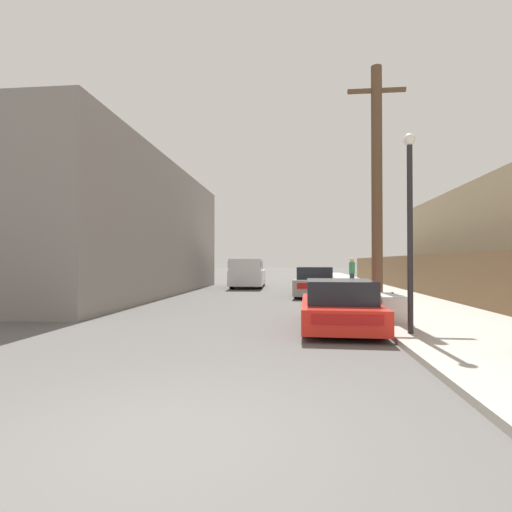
{
  "coord_description": "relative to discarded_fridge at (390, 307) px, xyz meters",
  "views": [
    {
      "loc": [
        1.18,
        -3.59,
        1.67
      ],
      "look_at": [
        -0.43,
        12.35,
        1.91
      ],
      "focal_mm": 28.0,
      "sensor_mm": 36.0,
      "label": 1
    }
  ],
  "objects": [
    {
      "name": "street_lamp",
      "position": [
        -0.06,
        -2.19,
        2.21
      ],
      "size": [
        0.26,
        0.26,
        4.35
      ],
      "color": "#232326",
      "rests_on": "sidewalk_curb"
    },
    {
      "name": "discarded_fridge",
      "position": [
        0.0,
        0.0,
        0.0
      ],
      "size": [
        0.72,
        1.64,
        0.69
      ],
      "rotation": [
        0.0,
        0.0,
        -0.03
      ],
      "color": "silver",
      "rests_on": "sidewalk_curb"
    },
    {
      "name": "car_parked_mid",
      "position": [
        -1.59,
        8.49,
        0.21
      ],
      "size": [
        2.21,
        4.7,
        1.43
      ],
      "rotation": [
        0.0,
        0.0,
        -0.07
      ],
      "color": "gray",
      "rests_on": "ground"
    },
    {
      "name": "pickup_truck",
      "position": [
        -5.65,
        14.47,
        0.47
      ],
      "size": [
        2.24,
        5.66,
        1.85
      ],
      "rotation": [
        0.0,
        0.0,
        3.18
      ],
      "color": "silver",
      "rests_on": "ground"
    },
    {
      "name": "building_left_block",
      "position": [
        -12.01,
        8.53,
        2.84
      ],
      "size": [
        7.0,
        18.46,
        6.59
      ],
      "primitive_type": "cube",
      "color": "gray",
      "rests_on": "ground"
    },
    {
      "name": "parked_sports_car_red",
      "position": [
        -1.45,
        -0.88,
        0.1
      ],
      "size": [
        1.95,
        4.47,
        1.22
      ],
      "rotation": [
        0.0,
        0.0,
        -0.03
      ],
      "color": "red",
      "rests_on": "ground"
    },
    {
      "name": "pedestrian",
      "position": [
        0.79,
        13.08,
        0.6
      ],
      "size": [
        0.34,
        0.34,
        1.79
      ],
      "color": "#282D42",
      "rests_on": "sidewalk_curb"
    },
    {
      "name": "ground_plane",
      "position": [
        -3.7,
        -7.56,
        -0.45
      ],
      "size": [
        220.0,
        220.0,
        0.0
      ],
      "primitive_type": "plane",
      "color": "#595654"
    },
    {
      "name": "sidewalk_curb",
      "position": [
        1.6,
        15.94,
        -0.39
      ],
      "size": [
        4.2,
        63.0,
        0.12
      ],
      "primitive_type": "cube",
      "color": "#ADA89E",
      "rests_on": "ground"
    },
    {
      "name": "utility_pole",
      "position": [
        0.02,
        1.71,
        3.63
      ],
      "size": [
        1.8,
        0.34,
        7.75
      ],
      "color": "brown",
      "rests_on": "sidewalk_curb"
    },
    {
      "name": "wooden_fence",
      "position": [
        3.55,
        10.1,
        0.62
      ],
      "size": [
        0.08,
        38.4,
        1.9
      ],
      "primitive_type": "cube",
      "color": "brown",
      "rests_on": "sidewalk_curb"
    }
  ]
}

